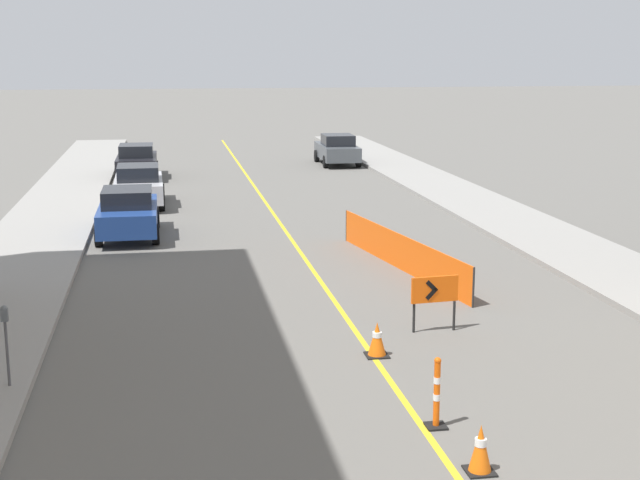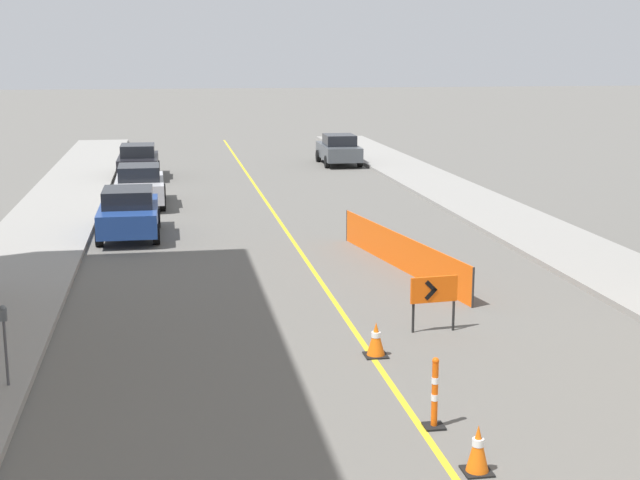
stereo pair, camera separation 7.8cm
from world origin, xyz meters
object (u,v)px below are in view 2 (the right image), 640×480
object	(u,v)px
parked_car_curb_far	(138,161)
traffic_cone_third	(478,449)
parked_car_opposite_side	(339,149)
parked_car_curb_near	(129,212)
delineator_post_rear	(435,397)
parking_meter_near_curb	(4,329)
arrow_barricade_primary	(434,292)
traffic_cone_fourth	(376,339)
parked_car_curb_mid	(140,185)

from	to	relation	value
parked_car_curb_far	traffic_cone_third	bearing A→B (deg)	-79.72
parked_car_curb_far	parked_car_opposite_side	bearing A→B (deg)	18.54
traffic_cone_third	parked_car_curb_near	size ratio (longest dim) A/B	0.17
parked_car_curb_near	parked_car_opposite_side	world-z (taller)	same
parked_car_curb_near	parked_car_opposite_side	size ratio (longest dim) A/B	0.99
delineator_post_rear	parking_meter_near_curb	distance (m)	7.37
arrow_barricade_primary	traffic_cone_third	bearing A→B (deg)	-106.80
delineator_post_rear	arrow_barricade_primary	xyz separation A→B (m)	(1.42, 4.75, 0.36)
arrow_barricade_primary	parked_car_curb_far	bearing A→B (deg)	99.74
traffic_cone_fourth	parked_car_opposite_side	bearing A→B (deg)	80.43
parked_car_opposite_side	parking_meter_near_curb	xyz separation A→B (m)	(-11.73, -30.48, 0.36)
arrow_barricade_primary	parked_car_curb_far	world-z (taller)	parked_car_curb_far
delineator_post_rear	parked_car_curb_near	xyz separation A→B (m)	(-5.28, 15.89, 0.30)
parked_car_curb_far	arrow_barricade_primary	bearing A→B (deg)	-74.51
parked_car_curb_mid	parked_car_curb_far	distance (m)	7.90
parking_meter_near_curb	arrow_barricade_primary	bearing A→B (deg)	14.40
traffic_cone_third	parked_car_opposite_side	xyz separation A→B (m)	(4.72, 34.69, 0.45)
traffic_cone_fourth	parked_car_opposite_side	distance (m)	30.09
delineator_post_rear	arrow_barricade_primary	world-z (taller)	arrow_barricade_primary
parked_car_curb_mid	parking_meter_near_curb	world-z (taller)	same
parking_meter_near_curb	parked_car_curb_far	bearing A→B (deg)	86.83
parked_car_curb_mid	parking_meter_near_curb	distance (m)	19.31
parked_car_curb_near	parked_car_curb_far	world-z (taller)	same
traffic_cone_third	arrow_barricade_primary	size ratio (longest dim) A/B	0.60
delineator_post_rear	parking_meter_near_curb	xyz separation A→B (m)	(-6.86, 2.63, 0.66)
delineator_post_rear	parked_car_curb_mid	xyz separation A→B (m)	(-5.09, 21.85, 0.30)
parked_car_curb_near	parked_car_curb_mid	distance (m)	5.96
traffic_cone_fourth	delineator_post_rear	xyz separation A→B (m)	(0.13, -3.44, 0.16)
arrow_barricade_primary	parked_car_curb_far	size ratio (longest dim) A/B	0.28
parked_car_opposite_side	parked_car_curb_far	bearing A→B (deg)	-160.56
traffic_cone_fourth	parked_car_curb_far	distance (m)	26.82
delineator_post_rear	parked_car_curb_far	size ratio (longest dim) A/B	0.27
traffic_cone_fourth	parking_meter_near_curb	bearing A→B (deg)	-173.13
parked_car_curb_mid	parked_car_curb_far	size ratio (longest dim) A/B	1.00
arrow_barricade_primary	parked_car_opposite_side	world-z (taller)	parked_car_opposite_side
parked_car_curb_near	parked_car_curb_mid	size ratio (longest dim) A/B	1.00
traffic_cone_third	delineator_post_rear	distance (m)	1.60
traffic_cone_fourth	parking_meter_near_curb	distance (m)	6.82
delineator_post_rear	parked_car_opposite_side	world-z (taller)	parked_car_opposite_side
parked_car_curb_near	parked_car_curb_mid	world-z (taller)	same
parking_meter_near_curb	parked_car_curb_near	bearing A→B (deg)	83.21
traffic_cone_third	parking_meter_near_curb	world-z (taller)	parking_meter_near_curb
parked_car_curb_mid	traffic_cone_third	bearing A→B (deg)	-78.21
traffic_cone_fourth	parked_car_curb_near	bearing A→B (deg)	112.46
traffic_cone_fourth	delineator_post_rear	distance (m)	3.44
traffic_cone_third	parked_car_opposite_side	bearing A→B (deg)	82.25
traffic_cone_third	parked_car_curb_far	size ratio (longest dim) A/B	0.17
parked_car_curb_mid	parked_car_curb_near	bearing A→B (deg)	-92.62
parked_car_curb_near	parking_meter_near_curb	bearing A→B (deg)	-96.62
parked_car_curb_far	parking_meter_near_curb	world-z (taller)	same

